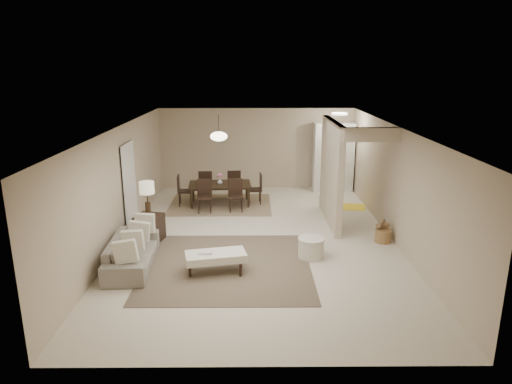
{
  "coord_description": "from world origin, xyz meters",
  "views": [
    {
      "loc": [
        -0.12,
        -9.57,
        3.77
      ],
      "look_at": [
        -0.05,
        0.17,
        1.05
      ],
      "focal_mm": 32.0,
      "sensor_mm": 36.0,
      "label": 1
    }
  ],
  "objects_px": {
    "sofa": "(132,252)",
    "wicker_basket": "(383,236)",
    "ottoman_bench": "(216,257)",
    "pantry_cabinet": "(333,157)",
    "side_table": "(149,228)",
    "round_pouf": "(311,248)",
    "dining_table": "(220,194)"
  },
  "relations": [
    {
      "from": "sofa",
      "to": "side_table",
      "type": "xyz_separation_m",
      "value": [
        0.05,
        1.31,
        0.01
      ]
    },
    {
      "from": "sofa",
      "to": "side_table",
      "type": "bearing_deg",
      "value": -5.54
    },
    {
      "from": "round_pouf",
      "to": "wicker_basket",
      "type": "distance_m",
      "value": 1.89
    },
    {
      "from": "side_table",
      "to": "wicker_basket",
      "type": "distance_m",
      "value": 5.15
    },
    {
      "from": "ottoman_bench",
      "to": "dining_table",
      "type": "xyz_separation_m",
      "value": [
        -0.21,
        4.33,
        -0.02
      ]
    },
    {
      "from": "sofa",
      "to": "round_pouf",
      "type": "distance_m",
      "value": 3.53
    },
    {
      "from": "side_table",
      "to": "wicker_basket",
      "type": "xyz_separation_m",
      "value": [
        5.15,
        -0.1,
        -0.15
      ]
    },
    {
      "from": "wicker_basket",
      "to": "round_pouf",
      "type": "bearing_deg",
      "value": -153.79
    },
    {
      "from": "pantry_cabinet",
      "to": "sofa",
      "type": "height_order",
      "value": "pantry_cabinet"
    },
    {
      "from": "pantry_cabinet",
      "to": "round_pouf",
      "type": "relative_size",
      "value": 3.93
    },
    {
      "from": "wicker_basket",
      "to": "dining_table",
      "type": "relative_size",
      "value": 0.21
    },
    {
      "from": "round_pouf",
      "to": "side_table",
      "type": "bearing_deg",
      "value": 164.92
    },
    {
      "from": "side_table",
      "to": "wicker_basket",
      "type": "height_order",
      "value": "side_table"
    },
    {
      "from": "ottoman_bench",
      "to": "wicker_basket",
      "type": "height_order",
      "value": "ottoman_bench"
    },
    {
      "from": "side_table",
      "to": "wicker_basket",
      "type": "relative_size",
      "value": 1.71
    },
    {
      "from": "pantry_cabinet",
      "to": "ottoman_bench",
      "type": "distance_m",
      "value": 6.7
    },
    {
      "from": "ottoman_bench",
      "to": "side_table",
      "type": "bearing_deg",
      "value": 122.75
    },
    {
      "from": "pantry_cabinet",
      "to": "side_table",
      "type": "bearing_deg",
      "value": -138.23
    },
    {
      "from": "sofa",
      "to": "wicker_basket",
      "type": "height_order",
      "value": "sofa"
    },
    {
      "from": "sofa",
      "to": "ottoman_bench",
      "type": "bearing_deg",
      "value": -103.74
    },
    {
      "from": "sofa",
      "to": "dining_table",
      "type": "distance_m",
      "value": 4.27
    },
    {
      "from": "round_pouf",
      "to": "wicker_basket",
      "type": "xyz_separation_m",
      "value": [
        1.69,
        0.83,
        -0.06
      ]
    },
    {
      "from": "round_pouf",
      "to": "dining_table",
      "type": "bearing_deg",
      "value": 119.71
    },
    {
      "from": "pantry_cabinet",
      "to": "dining_table",
      "type": "distance_m",
      "value": 3.78
    },
    {
      "from": "side_table",
      "to": "round_pouf",
      "type": "xyz_separation_m",
      "value": [
        3.46,
        -0.93,
        -0.09
      ]
    },
    {
      "from": "sofa",
      "to": "wicker_basket",
      "type": "relative_size",
      "value": 5.65
    },
    {
      "from": "pantry_cabinet",
      "to": "round_pouf",
      "type": "xyz_separation_m",
      "value": [
        -1.29,
        -5.17,
        -0.84
      ]
    },
    {
      "from": "pantry_cabinet",
      "to": "sofa",
      "type": "distance_m",
      "value": 7.38
    },
    {
      "from": "round_pouf",
      "to": "sofa",
      "type": "bearing_deg",
      "value": -173.78
    },
    {
      "from": "side_table",
      "to": "dining_table",
      "type": "height_order",
      "value": "same"
    },
    {
      "from": "side_table",
      "to": "round_pouf",
      "type": "distance_m",
      "value": 3.58
    },
    {
      "from": "sofa",
      "to": "dining_table",
      "type": "relative_size",
      "value": 1.16
    }
  ]
}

